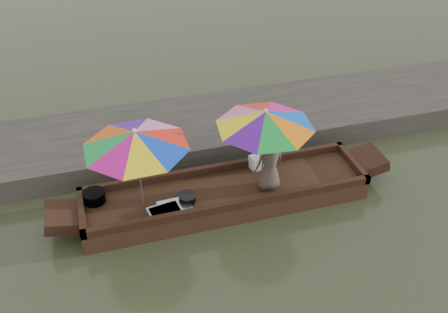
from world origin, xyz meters
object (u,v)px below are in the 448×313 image
object	(u,v)px
cooking_pot	(94,197)
tray_crayfish	(165,212)
supply_bag	(257,162)
vendor	(270,162)
umbrella_bow	(139,168)
boat_hull	(226,196)
charcoal_grill	(187,199)
tray_scallop	(175,207)
umbrella_stern	(264,147)

from	to	relation	value
cooking_pot	tray_crayfish	bearing A→B (deg)	-30.96
supply_bag	vendor	bearing A→B (deg)	-91.03
vendor	umbrella_bow	distance (m)	2.25
tray_crayfish	umbrella_bow	xyz separation A→B (m)	(-0.32, 0.36, 0.73)
vendor	umbrella_bow	xyz separation A→B (m)	(-2.23, 0.17, 0.20)
boat_hull	vendor	bearing A→B (deg)	-12.67
charcoal_grill	vendor	size ratio (longest dim) A/B	0.26
boat_hull	umbrella_bow	distance (m)	1.76
vendor	umbrella_bow	size ratio (longest dim) A/B	0.66
cooking_pot	boat_hull	bearing A→B (deg)	-7.83
tray_scallop	charcoal_grill	bearing A→B (deg)	22.69
umbrella_bow	umbrella_stern	xyz separation A→B (m)	(2.17, 0.00, 0.00)
tray_scallop	cooking_pot	bearing A→B (deg)	156.56
charcoal_grill	tray_crayfish	bearing A→B (deg)	-153.96
boat_hull	vendor	distance (m)	1.07
umbrella_stern	cooking_pot	bearing A→B (deg)	173.97
cooking_pot	vendor	world-z (taller)	vendor
tray_scallop	boat_hull	bearing A→B (deg)	14.34
charcoal_grill	umbrella_bow	xyz separation A→B (m)	(-0.75, 0.15, 0.71)
cooking_pot	tray_crayfish	world-z (taller)	cooking_pot
supply_bag	umbrella_stern	distance (m)	0.79
charcoal_grill	umbrella_bow	world-z (taller)	umbrella_bow
tray_crayfish	umbrella_stern	distance (m)	2.03
supply_bag	cooking_pot	bearing A→B (deg)	-177.50
tray_scallop	supply_bag	xyz separation A→B (m)	(1.74, 0.70, 0.10)
boat_hull	cooking_pot	size ratio (longest dim) A/B	13.51
vendor	umbrella_stern	world-z (taller)	umbrella_stern
boat_hull	umbrella_bow	size ratio (longest dim) A/B	2.95
tray_crayfish	umbrella_stern	xyz separation A→B (m)	(1.86, 0.36, 0.73)
charcoal_grill	umbrella_stern	xyz separation A→B (m)	(1.43, 0.15, 0.71)
tray_scallop	umbrella_stern	xyz separation A→B (m)	(1.67, 0.25, 0.74)
vendor	umbrella_stern	bearing A→B (deg)	-82.52
tray_crayfish	umbrella_bow	size ratio (longest dim) A/B	0.32
charcoal_grill	vendor	distance (m)	1.57
vendor	tray_scallop	bearing A→B (deg)	-8.94
umbrella_bow	charcoal_grill	bearing A→B (deg)	-11.26
cooking_pot	supply_bag	xyz separation A→B (m)	(3.05, 0.13, 0.03)
umbrella_bow	umbrella_stern	size ratio (longest dim) A/B	1.02
umbrella_bow	tray_scallop	bearing A→B (deg)	-26.58
boat_hull	vendor	xyz separation A→B (m)	(0.75, -0.17, 0.75)
cooking_pot	umbrella_stern	bearing A→B (deg)	-6.03
tray_scallop	vendor	xyz separation A→B (m)	(1.73, 0.08, 0.54)
vendor	cooking_pot	bearing A→B (deg)	-20.71
tray_crayfish	tray_scallop	world-z (taller)	tray_crayfish
boat_hull	umbrella_stern	bearing A→B (deg)	0.00
tray_crayfish	tray_scallop	xyz separation A→B (m)	(0.18, 0.11, -0.01)
tray_scallop	umbrella_bow	bearing A→B (deg)	153.42
boat_hull	umbrella_stern	distance (m)	1.17
boat_hull	charcoal_grill	distance (m)	0.79
tray_crayfish	supply_bag	world-z (taller)	supply_bag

